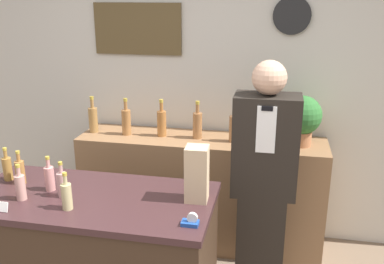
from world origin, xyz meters
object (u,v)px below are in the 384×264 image
Objects in this scene: shopkeeper at (263,185)px; tape_dispenser at (191,221)px; potted_plant at (302,118)px; paper_bag at (197,174)px.

tape_dispenser is at bearing -113.58° from shopkeeper.
potted_plant reaches higher than paper_bag.
paper_bag is (-0.37, -0.50, 0.26)m from shopkeeper.
shopkeeper is 5.19× the size of paper_bag.
potted_plant is at bearing 59.95° from paper_bag.
shopkeeper is at bearing -113.79° from potted_plant.
paper_bag is 3.64× the size of tape_dispenser.
shopkeeper is at bearing 66.42° from tape_dispenser.
potted_plant is 1.50m from tape_dispenser.
shopkeeper is at bearing 53.61° from paper_bag.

